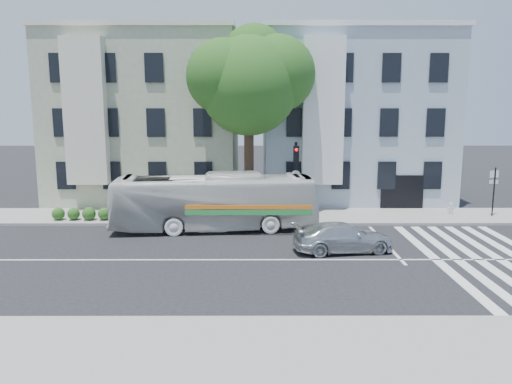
{
  "coord_description": "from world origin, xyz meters",
  "views": [
    {
      "loc": [
        0.33,
        -20.21,
        6.44
      ],
      "look_at": [
        0.39,
        2.91,
        2.4
      ],
      "focal_mm": 35.0,
      "sensor_mm": 36.0,
      "label": 1
    }
  ],
  "objects_px": {
    "sedan": "(343,237)",
    "traffic_signal": "(296,172)",
    "bus": "(215,202)",
    "fire_hydrant": "(451,208)"
  },
  "relations": [
    {
      "from": "sedan",
      "to": "fire_hydrant",
      "type": "relative_size",
      "value": 6.43
    },
    {
      "from": "sedan",
      "to": "fire_hydrant",
      "type": "xyz_separation_m",
      "value": [
        7.55,
        7.01,
        -0.14
      ]
    },
    {
      "from": "traffic_signal",
      "to": "fire_hydrant",
      "type": "bearing_deg",
      "value": 19.86
    },
    {
      "from": "traffic_signal",
      "to": "fire_hydrant",
      "type": "height_order",
      "value": "traffic_signal"
    },
    {
      "from": "bus",
      "to": "sedan",
      "type": "xyz_separation_m",
      "value": [
        6.01,
        -3.96,
        -0.83
      ]
    },
    {
      "from": "fire_hydrant",
      "to": "sedan",
      "type": "bearing_deg",
      "value": -137.11
    },
    {
      "from": "bus",
      "to": "traffic_signal",
      "type": "relative_size",
      "value": 2.35
    },
    {
      "from": "sedan",
      "to": "traffic_signal",
      "type": "relative_size",
      "value": 0.98
    },
    {
      "from": "sedan",
      "to": "traffic_signal",
      "type": "height_order",
      "value": "traffic_signal"
    },
    {
      "from": "bus",
      "to": "sedan",
      "type": "relative_size",
      "value": 2.39
    }
  ]
}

